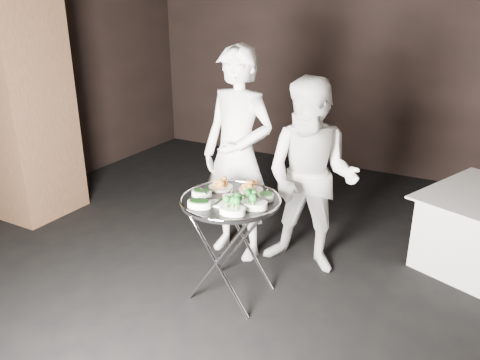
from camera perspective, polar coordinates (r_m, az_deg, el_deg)
The scene contains 17 objects.
floor at distance 4.11m, azimuth -3.15°, elevation -12.60°, with size 6.00×7.00×0.05m, color black.
wall_back at distance 6.72m, azimuth 13.17°, elevation 14.01°, with size 6.00×0.05×3.00m, color black.
column_left at distance 5.51m, azimuth -25.58°, elevation 11.16°, with size 0.80×0.80×3.00m, color #53351E.
tray_stand at distance 3.71m, azimuth -1.13°, elevation -7.75°, with size 0.56×0.48×0.83m.
serving_tray at distance 3.54m, azimuth -1.17°, elevation -2.48°, with size 0.77×0.77×0.04m.
potato_plate_a at distance 3.73m, azimuth -2.36°, elevation -0.59°, with size 0.21×0.21×0.07m.
potato_plate_b at distance 3.67m, azimuth 1.36°, elevation -0.93°, with size 0.19×0.19×0.07m.
greens_bowl at distance 3.52m, azimuth 3.18°, elevation -1.92°, with size 0.12×0.12×0.07m.
asparagus_plate_a at distance 3.54m, azimuth -0.86°, elevation -2.03°, with size 0.18×0.11×0.04m.
asparagus_plate_b at distance 3.44m, azimuth -2.72°, elevation -2.80°, with size 0.19×0.11×0.04m.
spinach_bowl_a at distance 3.60m, azimuth -4.70°, elevation -1.52°, with size 0.18×0.15×0.06m.
spinach_bowl_b at distance 3.40m, azimuth -5.00°, elevation -2.81°, with size 0.20×0.16×0.07m.
broccoli_bowl_a at distance 3.38m, azimuth 1.74°, elevation -2.86°, with size 0.23×0.20×0.08m.
broccoli_bowl_b at distance 3.29m, azimuth -0.93°, elevation -3.55°, with size 0.21×0.17×0.08m.
serving_utensils at distance 3.57m, azimuth -0.40°, elevation -1.32°, with size 0.57×0.42×0.01m.
waiter_left at distance 4.17m, azimuth -0.29°, elevation 3.01°, with size 0.70×0.46×1.92m, color white.
waiter_right at distance 4.00m, azimuth 8.65°, elevation 0.24°, with size 0.83×0.64×1.70m, color white.
Camera 1 is at (1.85, -2.89, 2.24)m, focal length 35.00 mm.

